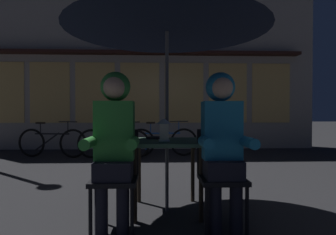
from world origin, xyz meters
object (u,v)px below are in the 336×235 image
(person_left_hooded, at_px, (114,133))
(bicycle_third, at_px, (163,142))
(lantern, at_px, (164,129))
(bicycle_nearest, at_px, (52,142))
(cafe_table, at_px, (167,150))
(person_right_hooded, at_px, (222,133))
(book, at_px, (157,138))
(chair_right, at_px, (220,171))
(patio_umbrella, at_px, (167,13))
(chair_left, at_px, (115,172))
(bicycle_second, at_px, (113,143))

(person_left_hooded, distance_m, bicycle_third, 4.22)
(lantern, bearing_deg, bicycle_nearest, 123.70)
(cafe_table, xyz_separation_m, lantern, (-0.03, -0.08, 0.22))
(bicycle_nearest, height_order, bicycle_third, same)
(person_right_hooded, distance_m, bicycle_third, 4.22)
(person_right_hooded, height_order, bicycle_nearest, person_right_hooded)
(book, bearing_deg, chair_right, -15.33)
(person_left_hooded, distance_m, bicycle_nearest, 4.60)
(patio_umbrella, height_order, person_left_hooded, patio_umbrella)
(cafe_table, relative_size, chair_left, 0.85)
(book, bearing_deg, lantern, -47.36)
(chair_left, bearing_deg, bicycle_nearest, 116.94)
(person_left_hooded, relative_size, bicycle_nearest, 0.84)
(bicycle_nearest, bearing_deg, lantern, -56.30)
(patio_umbrella, bearing_deg, bicycle_third, 89.60)
(chair_left, distance_m, bicycle_nearest, 4.53)
(person_right_hooded, height_order, bicycle_third, person_right_hooded)
(person_right_hooded, relative_size, book, 7.00)
(lantern, xyz_separation_m, chair_right, (0.51, -0.29, -0.37))
(cafe_table, xyz_separation_m, bicycle_third, (0.03, 3.74, -0.29))
(patio_umbrella, bearing_deg, lantern, -111.37)
(cafe_table, bearing_deg, book, 120.08)
(person_right_hooded, relative_size, bicycle_nearest, 0.84)
(lantern, height_order, person_right_hooded, person_right_hooded)
(chair_right, height_order, bicycle_nearest, chair_right)
(chair_right, xyz_separation_m, book, (-0.58, 0.54, 0.26))
(chair_right, bearing_deg, bicycle_third, 96.31)
(chair_left, bearing_deg, person_left_hooded, -90.00)
(bicycle_third, bearing_deg, patio_umbrella, -90.40)
(chair_left, xyz_separation_m, book, (0.38, 0.54, 0.26))
(bicycle_nearest, relative_size, bicycle_third, 0.99)
(cafe_table, xyz_separation_m, book, (-0.10, 0.17, 0.11))
(patio_umbrella, distance_m, person_right_hooded, 1.37)
(chair_left, bearing_deg, person_right_hooded, -3.39)
(patio_umbrella, bearing_deg, book, 120.08)
(person_right_hooded, bearing_deg, bicycle_third, 96.22)
(patio_umbrella, bearing_deg, person_right_hooded, -41.57)
(person_left_hooded, distance_m, person_right_hooded, 0.96)
(bicycle_third, relative_size, book, 8.39)
(chair_left, bearing_deg, cafe_table, 37.55)
(lantern, xyz_separation_m, person_left_hooded, (-0.45, -0.34, -0.01))
(lantern, relative_size, book, 1.16)
(bicycle_third, bearing_deg, chair_left, -97.03)
(patio_umbrella, distance_m, person_left_hooded, 1.37)
(cafe_table, height_order, bicycle_nearest, bicycle_nearest)
(bicycle_third, distance_m, book, 3.59)
(chair_left, xyz_separation_m, chair_right, (0.96, 0.00, 0.00))
(chair_right, relative_size, bicycle_second, 0.52)
(patio_umbrella, height_order, lantern, patio_umbrella)
(lantern, distance_m, bicycle_third, 3.85)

